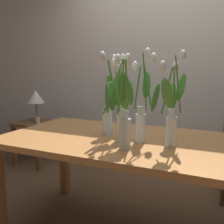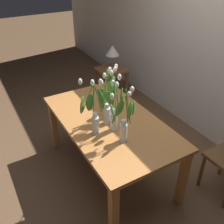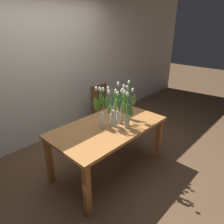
{
  "view_description": "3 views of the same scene",
  "coord_description": "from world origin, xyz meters",
  "px_view_note": "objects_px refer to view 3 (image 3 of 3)",
  "views": [
    {
      "loc": [
        0.63,
        -1.53,
        1.19
      ],
      "look_at": [
        -0.03,
        -0.07,
        0.92
      ],
      "focal_mm": 40.01,
      "sensor_mm": 36.0,
      "label": 1
    },
    {
      "loc": [
        1.89,
        -1.08,
        2.23
      ],
      "look_at": [
        0.07,
        -0.02,
        0.88
      ],
      "focal_mm": 40.84,
      "sensor_mm": 36.0,
      "label": 2
    },
    {
      "loc": [
        -1.77,
        -1.74,
        2.02
      ],
      "look_at": [
        0.07,
        -0.0,
        0.92
      ],
      "focal_mm": 32.28,
      "sensor_mm": 36.0,
      "label": 3
    }
  ],
  "objects_px": {
    "dining_chair": "(102,105)",
    "tulip_vase_1": "(125,112)",
    "dining_table": "(108,131)",
    "tulip_vase_3": "(101,112)",
    "tulip_vase_4": "(112,112)",
    "tulip_vase_0": "(128,106)",
    "tulip_vase_2": "(119,109)"
  },
  "relations": [
    {
      "from": "tulip_vase_3",
      "to": "dining_chair",
      "type": "bearing_deg",
      "value": 45.34
    },
    {
      "from": "tulip_vase_4",
      "to": "tulip_vase_1",
      "type": "bearing_deg",
      "value": -65.66
    },
    {
      "from": "tulip_vase_3",
      "to": "dining_table",
      "type": "bearing_deg",
      "value": -27.96
    },
    {
      "from": "tulip_vase_2",
      "to": "tulip_vase_3",
      "type": "distance_m",
      "value": 0.27
    },
    {
      "from": "tulip_vase_1",
      "to": "tulip_vase_2",
      "type": "height_order",
      "value": "tulip_vase_2"
    },
    {
      "from": "tulip_vase_4",
      "to": "tulip_vase_0",
      "type": "bearing_deg",
      "value": -0.83
    },
    {
      "from": "dining_table",
      "to": "tulip_vase_3",
      "type": "height_order",
      "value": "tulip_vase_3"
    },
    {
      "from": "dining_table",
      "to": "tulip_vase_4",
      "type": "relative_size",
      "value": 2.87
    },
    {
      "from": "tulip_vase_2",
      "to": "tulip_vase_3",
      "type": "relative_size",
      "value": 1.06
    },
    {
      "from": "dining_chair",
      "to": "dining_table",
      "type": "bearing_deg",
      "value": -130.36
    },
    {
      "from": "tulip_vase_1",
      "to": "tulip_vase_4",
      "type": "height_order",
      "value": "tulip_vase_4"
    },
    {
      "from": "dining_chair",
      "to": "tulip_vase_1",
      "type": "bearing_deg",
      "value": -121.63
    },
    {
      "from": "tulip_vase_4",
      "to": "dining_chair",
      "type": "height_order",
      "value": "tulip_vase_4"
    },
    {
      "from": "tulip_vase_2",
      "to": "dining_chair",
      "type": "xyz_separation_m",
      "value": [
        0.68,
        1.04,
        -0.43
      ]
    },
    {
      "from": "dining_table",
      "to": "tulip_vase_3",
      "type": "relative_size",
      "value": 2.87
    },
    {
      "from": "tulip_vase_3",
      "to": "tulip_vase_2",
      "type": "bearing_deg",
      "value": -18.7
    },
    {
      "from": "tulip_vase_0",
      "to": "tulip_vase_1",
      "type": "bearing_deg",
      "value": -148.24
    },
    {
      "from": "tulip_vase_1",
      "to": "tulip_vase_2",
      "type": "xyz_separation_m",
      "value": [
        0.07,
        0.18,
        -0.02
      ]
    },
    {
      "from": "tulip_vase_3",
      "to": "tulip_vase_0",
      "type": "bearing_deg",
      "value": -13.44
    },
    {
      "from": "dining_table",
      "to": "tulip_vase_0",
      "type": "bearing_deg",
      "value": -9.37
    },
    {
      "from": "tulip_vase_0",
      "to": "tulip_vase_1",
      "type": "relative_size",
      "value": 1.03
    },
    {
      "from": "dining_table",
      "to": "tulip_vase_1",
      "type": "xyz_separation_m",
      "value": [
        0.1,
        -0.22,
        0.33
      ]
    },
    {
      "from": "tulip_vase_3",
      "to": "dining_chair",
      "type": "distance_m",
      "value": 1.4
    },
    {
      "from": "tulip_vase_1",
      "to": "tulip_vase_0",
      "type": "bearing_deg",
      "value": 31.76
    },
    {
      "from": "tulip_vase_3",
      "to": "dining_chair",
      "type": "relative_size",
      "value": 0.6
    },
    {
      "from": "dining_table",
      "to": "tulip_vase_2",
      "type": "bearing_deg",
      "value": -13.16
    },
    {
      "from": "dining_table",
      "to": "tulip_vase_4",
      "type": "height_order",
      "value": "tulip_vase_4"
    },
    {
      "from": "dining_chair",
      "to": "tulip_vase_2",
      "type": "bearing_deg",
      "value": -123.32
    },
    {
      "from": "tulip_vase_2",
      "to": "tulip_vase_3",
      "type": "bearing_deg",
      "value": 161.3
    },
    {
      "from": "dining_table",
      "to": "tulip_vase_1",
      "type": "relative_size",
      "value": 2.9
    },
    {
      "from": "tulip_vase_4",
      "to": "dining_chair",
      "type": "bearing_deg",
      "value": 51.91
    },
    {
      "from": "dining_table",
      "to": "tulip_vase_4",
      "type": "bearing_deg",
      "value": -66.73
    }
  ]
}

